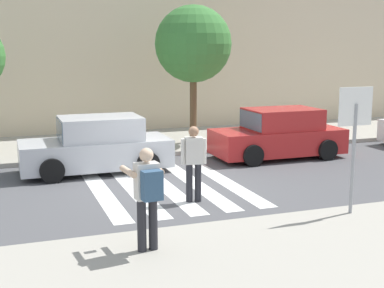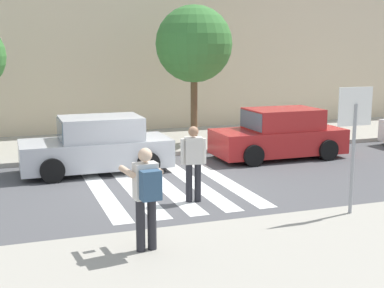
{
  "view_description": "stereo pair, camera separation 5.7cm",
  "coord_description": "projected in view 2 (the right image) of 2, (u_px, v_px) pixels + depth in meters",
  "views": [
    {
      "loc": [
        -3.76,
        -12.34,
        3.47
      ],
      "look_at": [
        0.6,
        -0.2,
        1.1
      ],
      "focal_mm": 50.0,
      "sensor_mm": 36.0,
      "label": 1
    },
    {
      "loc": [
        -3.7,
        -12.36,
        3.47
      ],
      "look_at": [
        0.6,
        -0.2,
        1.1
      ],
      "focal_mm": 50.0,
      "sensor_mm": 36.0,
      "label": 2
    }
  ],
  "objects": [
    {
      "name": "ground_plane",
      "position": [
        167.0,
        187.0,
        13.3
      ],
      "size": [
        120.0,
        120.0,
        0.0
      ],
      "primitive_type": "plane",
      "color": "#4C4C4F"
    },
    {
      "name": "parked_car_red",
      "position": [
        279.0,
        135.0,
        16.75
      ],
      "size": [
        4.1,
        1.92,
        1.55
      ],
      "color": "red",
      "rests_on": "ground"
    },
    {
      "name": "building_facade_far",
      "position": [
        94.0,
        39.0,
        22.27
      ],
      "size": [
        56.0,
        4.0,
        7.48
      ],
      "primitive_type": "cube",
      "color": "beige",
      "rests_on": "ground"
    },
    {
      "name": "sidewalk_far",
      "position": [
        117.0,
        144.0,
        18.85
      ],
      "size": [
        60.0,
        4.8,
        0.14
      ],
      "primitive_type": "cube",
      "color": "#9E998C",
      "rests_on": "ground"
    },
    {
      "name": "parked_car_silver",
      "position": [
        97.0,
        146.0,
        14.87
      ],
      "size": [
        4.1,
        1.92,
        1.55
      ],
      "color": "#B7BABF",
      "rests_on": "ground"
    },
    {
      "name": "crosswalk_stripe_4",
      "position": [
        223.0,
        180.0,
        14.01
      ],
      "size": [
        0.44,
        5.2,
        0.01
      ],
      "primitive_type": "cube",
      "color": "silver",
      "rests_on": "ground"
    },
    {
      "name": "pedestrian_crossing",
      "position": [
        193.0,
        160.0,
        11.92
      ],
      "size": [
        0.57,
        0.3,
        1.72
      ],
      "color": "#232328",
      "rests_on": "ground"
    },
    {
      "name": "street_tree_center",
      "position": [
        194.0,
        44.0,
        18.18
      ],
      "size": [
        2.63,
        2.63,
        4.71
      ],
      "color": "brown",
      "rests_on": "sidewalk_far"
    },
    {
      "name": "photographer_with_backpack",
      "position": [
        146.0,
        190.0,
        8.65
      ],
      "size": [
        0.64,
        0.88,
        1.72
      ],
      "color": "#232328",
      "rests_on": "sidewalk_near"
    },
    {
      "name": "stop_sign",
      "position": [
        354.0,
        122.0,
        10.49
      ],
      "size": [
        0.76,
        0.08,
        2.55
      ],
      "color": "gray",
      "rests_on": "sidewalk_near"
    },
    {
      "name": "crosswalk_stripe_1",
      "position": [
        133.0,
        188.0,
        13.22
      ],
      "size": [
        0.44,
        5.2,
        0.01
      ],
      "primitive_type": "cube",
      "color": "silver",
      "rests_on": "ground"
    },
    {
      "name": "crosswalk_stripe_0",
      "position": [
        101.0,
        191.0,
        12.96
      ],
      "size": [
        0.44,
        5.2,
        0.01
      ],
      "primitive_type": "cube",
      "color": "silver",
      "rests_on": "ground"
    },
    {
      "name": "crosswalk_stripe_2",
      "position": [
        164.0,
        185.0,
        13.49
      ],
      "size": [
        0.44,
        5.2,
        0.01
      ],
      "primitive_type": "cube",
      "color": "silver",
      "rests_on": "ground"
    },
    {
      "name": "crosswalk_stripe_3",
      "position": [
        194.0,
        183.0,
        13.75
      ],
      "size": [
        0.44,
        5.2,
        0.01
      ],
      "primitive_type": "cube",
      "color": "silver",
      "rests_on": "ground"
    }
  ]
}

